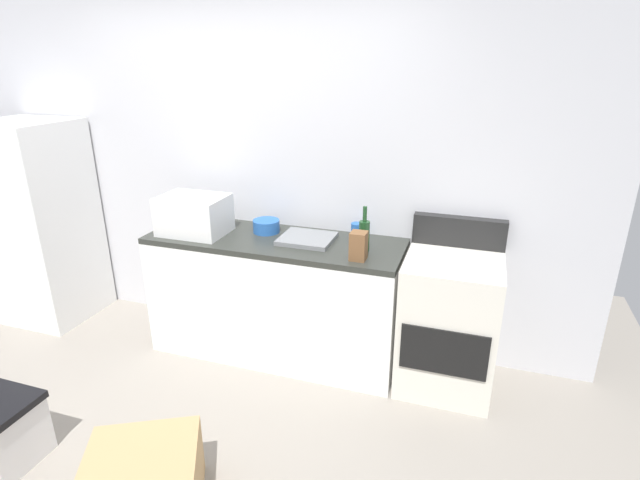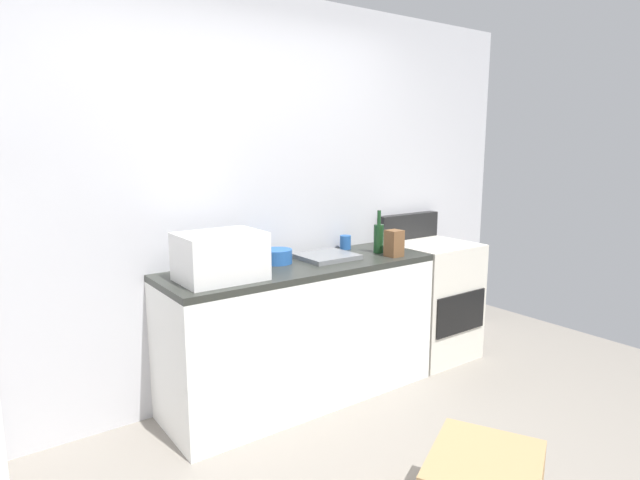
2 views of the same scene
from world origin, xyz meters
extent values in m
plane|color=gray|center=(0.00, 0.00, 0.00)|extent=(6.00, 6.00, 0.00)
cube|color=silver|center=(0.00, 1.55, 1.30)|extent=(5.00, 0.10, 2.60)
cube|color=white|center=(0.30, 1.20, 0.43)|extent=(1.80, 0.60, 0.86)
cube|color=#2D302B|center=(0.30, 1.20, 0.88)|extent=(1.80, 0.60, 0.04)
cube|color=white|center=(-1.75, 1.15, 0.82)|extent=(0.68, 0.66, 1.63)
cube|color=silver|center=(1.52, 1.20, 0.45)|extent=(0.60, 0.60, 0.90)
cube|color=black|center=(1.52, 0.90, 0.42)|extent=(0.52, 0.02, 0.30)
cube|color=black|center=(1.52, 1.46, 1.00)|extent=(0.60, 0.08, 0.20)
cube|color=white|center=(-0.28, 1.13, 1.04)|extent=(0.46, 0.34, 0.27)
cube|color=slate|center=(0.53, 1.23, 0.92)|extent=(0.36, 0.32, 0.03)
cylinder|color=#193F1E|center=(0.94, 1.18, 1.00)|extent=(0.07, 0.07, 0.20)
cylinder|color=#193F1E|center=(0.94, 1.18, 1.15)|extent=(0.03, 0.03, 0.10)
cylinder|color=#2659A5|center=(0.83, 1.41, 0.95)|extent=(0.08, 0.08, 0.10)
cube|color=brown|center=(0.94, 1.02, 0.99)|extent=(0.10, 0.10, 0.18)
cylinder|color=#2659A5|center=(0.19, 1.31, 0.95)|extent=(0.19, 0.19, 0.09)
camera|label=1|loc=(1.61, -1.74, 2.10)|focal=27.67mm
camera|label=2|loc=(-1.53, -1.53, 1.65)|focal=29.68mm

